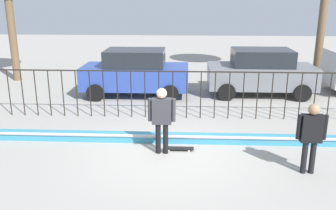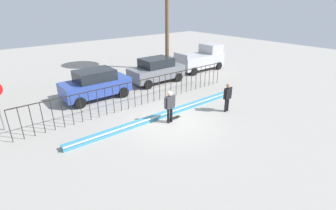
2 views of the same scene
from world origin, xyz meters
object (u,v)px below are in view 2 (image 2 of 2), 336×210
object	(u,v)px
parked_car_blue	(96,84)
pickup_truck	(201,59)
parked_car_gray	(156,70)
skateboarder	(170,104)
camera_operator	(228,95)
skateboard	(174,118)

from	to	relation	value
parked_car_blue	pickup_truck	size ratio (longest dim) A/B	0.91
parked_car_gray	pickup_truck	world-z (taller)	pickup_truck
skateboarder	pickup_truck	world-z (taller)	pickup_truck
camera_operator	parked_car_blue	world-z (taller)	parked_car_blue
parked_car_blue	camera_operator	bearing A→B (deg)	-56.46
camera_operator	skateboarder	bearing A→B (deg)	37.41
skateboard	camera_operator	size ratio (longest dim) A/B	0.48
skateboarder	skateboard	xyz separation A→B (m)	(0.44, 0.18, -0.99)
pickup_truck	skateboard	bearing A→B (deg)	-145.37
skateboarder	parked_car_blue	distance (m)	5.95
camera_operator	parked_car_gray	bearing A→B (deg)	-38.99
camera_operator	parked_car_gray	distance (m)	7.08
camera_operator	pickup_truck	distance (m)	9.45
skateboard	camera_operator	world-z (taller)	camera_operator
skateboard	parked_car_gray	bearing A→B (deg)	57.82
parked_car_blue	skateboarder	bearing A→B (deg)	-78.43
skateboard	parked_car_blue	size ratio (longest dim) A/B	0.19
pickup_truck	camera_operator	bearing A→B (deg)	-128.74
skateboard	camera_operator	distance (m)	3.36
skateboard	pickup_truck	distance (m)	10.85
skateboarder	skateboard	bearing A→B (deg)	31.31
camera_operator	parked_car_gray	xyz separation A→B (m)	(0.22, 7.08, -0.04)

